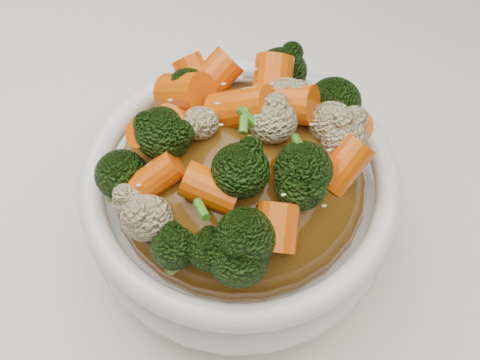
{
  "coord_description": "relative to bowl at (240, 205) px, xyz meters",
  "views": [
    {
      "loc": [
        -0.01,
        -0.24,
        1.16
      ],
      "look_at": [
        0.03,
        -0.01,
        0.82
      ],
      "focal_mm": 50.0,
      "sensor_mm": 36.0,
      "label": 1
    }
  ],
  "objects": [
    {
      "name": "scallions",
      "position": [
        0.0,
        0.0,
        0.08
      ],
      "size": [
        0.12,
        0.12,
        0.02
      ],
      "primitive_type": null,
      "rotation": [
        0.0,
        0.0,
        0.02
      ],
      "color": "#33761B",
      "rests_on": "sauce_base"
    },
    {
      "name": "bowl",
      "position": [
        0.0,
        0.0,
        0.0
      ],
      "size": [
        0.2,
        0.2,
        0.08
      ],
      "primitive_type": null,
      "rotation": [
        0.0,
        0.0,
        0.02
      ],
      "color": "white",
      "rests_on": "tablecloth"
    },
    {
      "name": "sauce_base",
      "position": [
        0.0,
        0.0,
        0.03
      ],
      "size": [
        0.16,
        0.16,
        0.09
      ],
      "primitive_type": "ellipsoid",
      "rotation": [
        0.0,
        0.0,
        0.02
      ],
      "color": "#5B380F",
      "rests_on": "bowl"
    },
    {
      "name": "broccoli",
      "position": [
        0.0,
        0.0,
        0.08
      ],
      "size": [
        0.16,
        0.16,
        0.04
      ],
      "primitive_type": null,
      "rotation": [
        0.0,
        0.0,
        0.02
      ],
      "color": "black",
      "rests_on": "sauce_base"
    },
    {
      "name": "carrots",
      "position": [
        0.0,
        0.0,
        0.08
      ],
      "size": [
        0.16,
        0.16,
        0.05
      ],
      "primitive_type": null,
      "rotation": [
        0.0,
        0.0,
        0.02
      ],
      "color": "#D75407",
      "rests_on": "sauce_base"
    },
    {
      "name": "sesame_seeds",
      "position": [
        0.0,
        0.0,
        0.08
      ],
      "size": [
        0.14,
        0.14,
        0.01
      ],
      "primitive_type": null,
      "rotation": [
        0.0,
        0.0,
        0.02
      ],
      "color": "beige",
      "rests_on": "sauce_base"
    },
    {
      "name": "tablecloth",
      "position": [
        -0.03,
        0.01,
        -0.06
      ],
      "size": [
        1.2,
        0.8,
        0.04
      ],
      "primitive_type": "cube",
      "color": "white",
      "rests_on": "dining_table"
    },
    {
      "name": "cauliflower",
      "position": [
        0.0,
        0.0,
        0.08
      ],
      "size": [
        0.16,
        0.16,
        0.03
      ],
      "primitive_type": null,
      "rotation": [
        0.0,
        0.0,
        0.02
      ],
      "color": "#C2B384",
      "rests_on": "sauce_base"
    }
  ]
}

